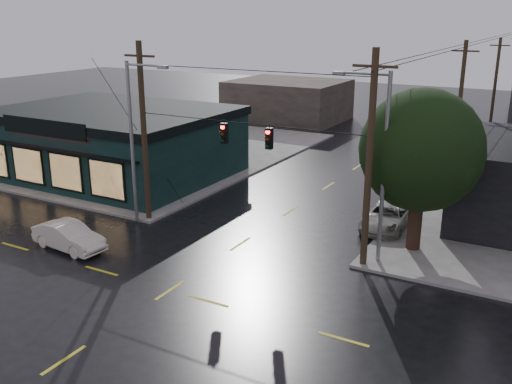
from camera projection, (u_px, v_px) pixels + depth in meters
The scene contains 15 objects.
ground_plane at pixel (170, 290), 24.79m from camera, with size 160.00×160.00×0.00m, color black.
sidewalk_nw at pixel (128, 148), 50.74m from camera, with size 28.00×28.00×0.15m, color slate.
pizza_shop at pixel (113, 141), 41.80m from camera, with size 16.30×12.34×4.90m.
corner_tree at pixel (421, 151), 27.39m from camera, with size 5.98×5.98×8.08m.
utility_pole_nw at pixel (149, 220), 33.23m from camera, with size 2.00×0.32×10.15m, color black, non-canonical shape.
utility_pole_ne at pixel (363, 266), 27.17m from camera, with size 2.00×0.32×10.15m, color black, non-canonical shape.
utility_pole_far_a at pixel (453, 166), 45.06m from camera, with size 2.00×0.32×9.65m, color black, non-canonical shape.
utility_pole_far_b at pixel (490, 125), 61.71m from camera, with size 2.00×0.32×9.15m, color black, non-canonical shape.
utility_pole_far_c at pixel (511, 101), 78.36m from camera, with size 2.00×0.32×9.15m, color black, non-canonical shape.
span_signal_assembly at pixel (246, 135), 28.45m from camera, with size 13.00×0.48×1.23m.
streetlight_nw at pixel (137, 223), 32.79m from camera, with size 5.40×0.30×9.15m, color gray, non-canonical shape.
streetlight_ne at pixel (378, 263), 27.52m from camera, with size 5.40×0.30×9.15m, color gray, non-canonical shape.
bg_building_west at pixel (288, 100), 63.96m from camera, with size 12.00×10.00×4.40m, color #312624.
sedan_cream at pixel (69, 236), 28.93m from camera, with size 1.47×4.21×1.39m, color silver.
suv_silver at pixel (387, 217), 31.76m from camera, with size 2.25×4.88×1.36m, color gray.
Camera 1 is at (14.21, -17.68, 11.50)m, focal length 40.00 mm.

